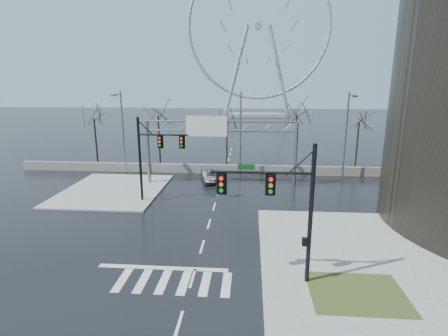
# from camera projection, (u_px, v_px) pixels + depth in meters

# --- Properties ---
(ground) EXTENTS (260.00, 260.00, 0.00)m
(ground) POSITION_uv_depth(u_px,v_px,m) (202.00, 247.00, 24.09)
(ground) COLOR black
(ground) RESTS_ON ground
(sidewalk_right_ext) EXTENTS (12.00, 10.00, 0.15)m
(sidewalk_right_ext) POSITION_uv_depth(u_px,v_px,m) (343.00, 238.00, 25.26)
(sidewalk_right_ext) COLOR gray
(sidewalk_right_ext) RESTS_ON ground
(sidewalk_far) EXTENTS (10.00, 12.00, 0.15)m
(sidewalk_far) POSITION_uv_depth(u_px,v_px,m) (114.00, 190.00, 36.51)
(sidewalk_far) COLOR gray
(sidewalk_far) RESTS_ON ground
(grass_strip) EXTENTS (5.00, 4.00, 0.02)m
(grass_strip) POSITION_uv_depth(u_px,v_px,m) (357.00, 293.00, 18.54)
(grass_strip) COLOR #303F1A
(grass_strip) RESTS_ON sidewalk_near
(barrier_wall) EXTENTS (52.00, 0.50, 1.10)m
(barrier_wall) POSITION_uv_depth(u_px,v_px,m) (224.00, 169.00, 43.32)
(barrier_wall) COLOR slate
(barrier_wall) RESTS_ON ground
(signal_mast_near) EXTENTS (5.52, 0.41, 8.00)m
(signal_mast_near) POSITION_uv_depth(u_px,v_px,m) (286.00, 201.00, 18.63)
(signal_mast_near) COLOR black
(signal_mast_near) RESTS_ON ground
(signal_mast_far) EXTENTS (4.72, 0.41, 8.00)m
(signal_mast_far) POSITION_uv_depth(u_px,v_px,m) (151.00, 152.00, 32.04)
(signal_mast_far) COLOR black
(signal_mast_far) RESTS_ON ground
(sign_gantry) EXTENTS (16.36, 0.40, 7.60)m
(sign_gantry) POSITION_uv_depth(u_px,v_px,m) (217.00, 138.00, 37.36)
(sign_gantry) COLOR slate
(sign_gantry) RESTS_ON ground
(streetlight_left) EXTENTS (0.50, 2.55, 10.00)m
(streetlight_left) POSITION_uv_depth(u_px,v_px,m) (122.00, 127.00, 41.16)
(streetlight_left) COLOR slate
(streetlight_left) RESTS_ON ground
(streetlight_mid) EXTENTS (0.50, 2.55, 10.00)m
(streetlight_mid) POSITION_uv_depth(u_px,v_px,m) (240.00, 128.00, 40.11)
(streetlight_mid) COLOR slate
(streetlight_mid) RESTS_ON ground
(streetlight_right) EXTENTS (0.50, 2.55, 10.00)m
(streetlight_right) POSITION_uv_depth(u_px,v_px,m) (347.00, 129.00, 39.21)
(streetlight_right) COLOR slate
(streetlight_right) RESTS_ON ground
(tree_far_left) EXTENTS (3.50, 3.50, 7.00)m
(tree_far_left) POSITION_uv_depth(u_px,v_px,m) (94.00, 124.00, 47.33)
(tree_far_left) COLOR black
(tree_far_left) RESTS_ON ground
(tree_left) EXTENTS (3.75, 3.75, 7.50)m
(tree_left) POSITION_uv_depth(u_px,v_px,m) (158.00, 122.00, 46.08)
(tree_left) COLOR black
(tree_left) RESTS_ON ground
(tree_center) EXTENTS (3.25, 3.25, 6.50)m
(tree_center) POSITION_uv_depth(u_px,v_px,m) (227.00, 127.00, 46.56)
(tree_center) COLOR black
(tree_center) RESTS_ON ground
(tree_right) EXTENTS (3.90, 3.90, 7.80)m
(tree_right) POSITION_uv_depth(u_px,v_px,m) (296.00, 121.00, 44.67)
(tree_right) COLOR black
(tree_right) RESTS_ON ground
(tree_far_right) EXTENTS (3.40, 3.40, 6.80)m
(tree_far_right) POSITION_uv_depth(u_px,v_px,m) (359.00, 127.00, 44.75)
(tree_far_right) COLOR black
(tree_far_right) RESTS_ON ground
(ferris_wheel) EXTENTS (45.00, 6.00, 50.91)m
(ferris_wheel) POSITION_uv_depth(u_px,v_px,m) (258.00, 32.00, 109.41)
(ferris_wheel) COLOR gray
(ferris_wheel) RESTS_ON ground
(car) EXTENTS (2.28, 4.09, 1.28)m
(car) POSITION_uv_depth(u_px,v_px,m) (208.00, 176.00, 39.65)
(car) COLOR black
(car) RESTS_ON ground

